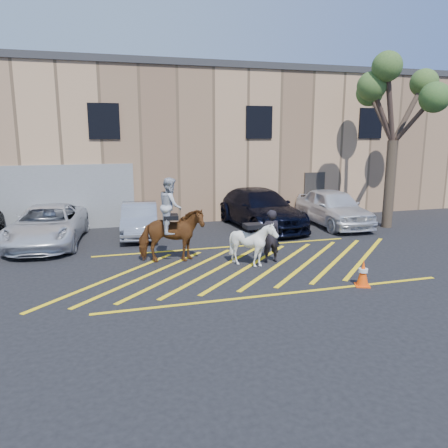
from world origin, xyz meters
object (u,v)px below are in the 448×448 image
object	(u,v)px
handler	(271,236)
tree	(396,95)
car_silver_sedan	(140,219)
saddled_white	(253,243)
traffic_cone	(363,273)
car_white_suv	(333,207)
car_blue_suv	(260,208)
car_white_pickup	(47,225)
mounted_bay	(171,229)

from	to	relation	value
handler	tree	distance (m)	9.26
car_silver_sedan	tree	xyz separation A→B (m)	(10.71, -1.41, 5.03)
saddled_white	traffic_cone	size ratio (longest dim) A/B	1.97
car_silver_sedan	traffic_cone	world-z (taller)	car_silver_sedan
car_white_suv	handler	bearing A→B (deg)	-134.64
car_blue_suv	car_silver_sedan	bearing A→B (deg)	176.19
car_white_pickup	tree	world-z (taller)	tree
car_silver_sedan	car_blue_suv	world-z (taller)	car_blue_suv
car_white_suv	tree	xyz separation A→B (m)	(2.11, -1.02, 4.87)
car_silver_sedan	car_white_suv	xyz separation A→B (m)	(8.60, -0.39, 0.17)
car_blue_suv	tree	bearing A→B (deg)	-21.88
car_white_pickup	saddled_white	size ratio (longest dim) A/B	3.64
car_white_pickup	car_silver_sedan	bearing A→B (deg)	15.27
car_silver_sedan	car_white_suv	distance (m)	8.61
car_white_suv	mounted_bay	world-z (taller)	mounted_bay
car_white_suv	saddled_white	bearing A→B (deg)	-136.70
traffic_cone	tree	distance (m)	10.00
car_white_suv	handler	distance (m)	6.75
handler	traffic_cone	xyz separation A→B (m)	(1.55, -2.84, -0.49)
car_white_pickup	handler	size ratio (longest dim) A/B	3.07
mounted_bay	traffic_cone	xyz separation A→B (m)	(4.62, -3.71, -0.74)
car_white_pickup	tree	xyz separation A→B (m)	(14.16, -0.84, 4.96)
car_white_pickup	car_blue_suv	bearing A→B (deg)	10.80
mounted_bay	tree	world-z (taller)	tree
tree	car_white_pickup	bearing A→B (deg)	176.59
car_silver_sedan	handler	distance (m)	6.22
mounted_bay	car_white_suv	bearing A→B (deg)	25.18
car_white_pickup	tree	bearing A→B (deg)	2.59
car_blue_suv	mounted_bay	bearing A→B (deg)	-142.91
car_silver_sedan	mounted_bay	xyz separation A→B (m)	(0.62, -4.15, 0.45)
car_blue_suv	saddled_white	distance (m)	5.94
car_white_suv	car_silver_sedan	bearing A→B (deg)	179.52
car_white_suv	handler	size ratio (longest dim) A/B	2.83
car_white_pickup	car_white_suv	bearing A→B (deg)	6.81
car_blue_suv	saddled_white	xyz separation A→B (m)	(-2.30, -5.48, -0.11)
car_blue_suv	handler	world-z (taller)	handler
car_white_pickup	car_silver_sedan	world-z (taller)	car_white_pickup
car_blue_suv	car_white_suv	size ratio (longest dim) A/B	1.19
saddled_white	mounted_bay	bearing A→B (deg)	153.93
car_silver_sedan	car_white_pickup	bearing A→B (deg)	-164.68
handler	saddled_white	distance (m)	0.77
mounted_bay	saddled_white	xyz separation A→B (m)	(2.37, -1.16, -0.38)
car_white_pickup	traffic_cone	size ratio (longest dim) A/B	7.19
car_blue_suv	traffic_cone	bearing A→B (deg)	-96.02
saddled_white	tree	world-z (taller)	tree
car_white_pickup	handler	distance (m)	8.41
car_white_suv	saddled_white	distance (m)	7.46
car_white_suv	mounted_bay	size ratio (longest dim) A/B	1.77
car_silver_sedan	traffic_cone	size ratio (longest dim) A/B	5.49
car_white_pickup	car_silver_sedan	xyz separation A→B (m)	(3.45, 0.56, -0.07)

